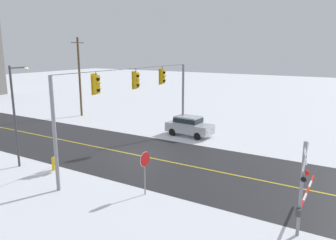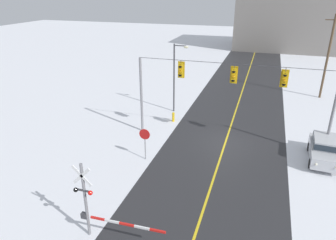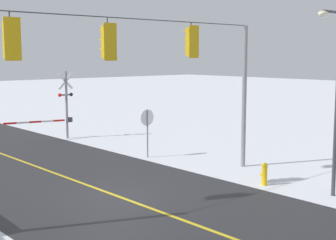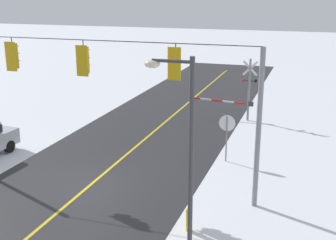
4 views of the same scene
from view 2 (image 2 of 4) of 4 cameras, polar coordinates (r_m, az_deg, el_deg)
ground_plane at (r=24.62m, az=10.58°, el=-4.04°), size 160.00×160.00×0.00m
road_asphalt at (r=30.07m, az=12.19°, el=0.99°), size 9.00×80.00×0.01m
lane_centre_line at (r=30.07m, az=12.19°, el=1.00°), size 0.14×72.00×0.01m
signal_span at (r=22.99m, az=11.37°, el=5.52°), size 14.20×0.47×6.22m
stop_sign at (r=21.17m, az=-4.32°, el=-3.20°), size 0.80×0.09×2.35m
railroad_crossing at (r=15.15m, az=-13.83°, el=-14.67°), size 4.42×0.31×4.00m
parked_car_silver at (r=23.85m, az=26.89°, el=-4.71°), size 2.00×4.28×1.74m
streetlamp_near at (r=29.03m, az=1.54°, el=8.86°), size 1.39×0.28×6.50m
fire_hydrant at (r=27.73m, az=0.99°, el=0.64°), size 0.24×0.31×0.88m
utility_pole at (r=36.93m, az=27.42°, el=10.38°), size 1.80×0.24×8.77m
building_distant at (r=67.03m, az=21.44°, el=17.47°), size 19.34×13.29×12.30m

